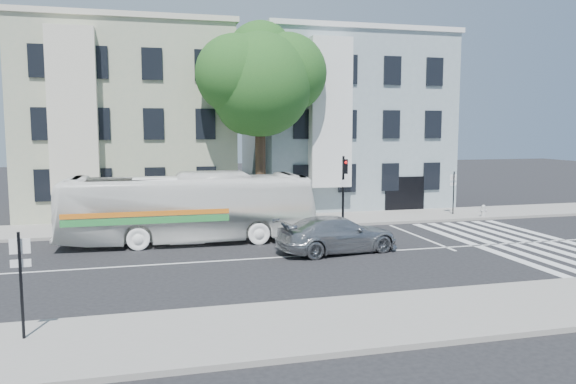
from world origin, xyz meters
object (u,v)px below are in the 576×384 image
object	(u,v)px
sedan	(338,234)
near_sign_pole	(21,271)
fire_hydrant	(483,210)
traffic_signal	(344,181)
bus	(189,208)

from	to	relation	value
sedan	near_sign_pole	bearing A→B (deg)	116.87
fire_hydrant	near_sign_pole	size ratio (longest dim) A/B	0.26
traffic_signal	near_sign_pole	size ratio (longest dim) A/B	1.43
sedan	near_sign_pole	xyz separation A→B (m)	(-10.73, -7.61, 1.03)
near_sign_pole	sedan	bearing A→B (deg)	33.25
bus	near_sign_pole	world-z (taller)	bus
bus	traffic_signal	bearing A→B (deg)	-74.98
sedan	fire_hydrant	distance (m)	12.45
bus	fire_hydrant	world-z (taller)	bus
sedan	traffic_signal	size ratio (longest dim) A/B	1.40
fire_hydrant	near_sign_pole	world-z (taller)	near_sign_pole
traffic_signal	near_sign_pole	xyz separation A→B (m)	(-13.06, -13.20, -0.62)
traffic_signal	near_sign_pole	bearing A→B (deg)	-131.24
traffic_signal	fire_hydrant	xyz separation A→B (m)	(8.60, 0.36, -1.91)
traffic_signal	fire_hydrant	size ratio (longest dim) A/B	5.41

